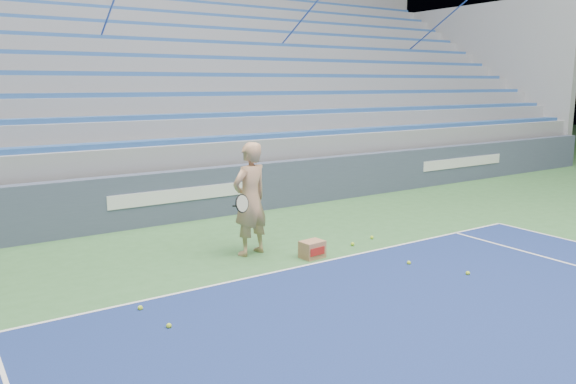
{
  "coord_description": "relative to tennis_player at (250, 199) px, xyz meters",
  "views": [
    {
      "loc": [
        -4.61,
        4.79,
        2.92
      ],
      "look_at": [
        0.45,
        12.38,
        1.15
      ],
      "focal_mm": 35.0,
      "sensor_mm": 36.0,
      "label": 1
    }
  ],
  "objects": [
    {
      "name": "ball_box",
      "position": [
        0.77,
        -0.76,
        -0.83
      ],
      "size": [
        0.42,
        0.34,
        0.29
      ],
      "color": "#A3734F",
      "rests_on": "ground"
    },
    {
      "name": "bleachers",
      "position": [
        -0.05,
        8.65,
        1.38
      ],
      "size": [
        31.0,
        9.15,
        7.3
      ],
      "color": "gray",
      "rests_on": "ground"
    },
    {
      "name": "tennis_player",
      "position": [
        0.0,
        0.0,
        0.0
      ],
      "size": [
        1.01,
        0.93,
        1.96
      ],
      "color": "tan",
      "rests_on": "ground"
    },
    {
      "name": "tennis_ball_1",
      "position": [
        2.25,
        -2.82,
        -0.94
      ],
      "size": [
        0.07,
        0.07,
        0.07
      ],
      "primitive_type": "sphere",
      "color": "#C1E62F",
      "rests_on": "ground"
    },
    {
      "name": "sponsor_barrier",
      "position": [
        -0.05,
        2.93,
        -0.43
      ],
      "size": [
        30.0,
        0.32,
        1.1
      ],
      "color": "#3F4A61",
      "rests_on": "ground"
    },
    {
      "name": "tennis_ball_5",
      "position": [
        1.86,
        -1.95,
        -0.94
      ],
      "size": [
        0.07,
        0.07,
        0.07
      ],
      "primitive_type": "sphere",
      "color": "#C1E62F",
      "rests_on": "ground"
    },
    {
      "name": "tennis_ball_3",
      "position": [
        -2.34,
        -2.07,
        -0.94
      ],
      "size": [
        0.07,
        0.07,
        0.07
      ],
      "primitive_type": "sphere",
      "color": "#C1E62F",
      "rests_on": "ground"
    },
    {
      "name": "tennis_ball_2",
      "position": [
        1.81,
        -0.59,
        -0.94
      ],
      "size": [
        0.07,
        0.07,
        0.07
      ],
      "primitive_type": "sphere",
      "color": "#C1E62F",
      "rests_on": "ground"
    },
    {
      "name": "tennis_ball_0",
      "position": [
        -2.44,
        -1.34,
        -0.94
      ],
      "size": [
        0.07,
        0.07,
        0.07
      ],
      "primitive_type": "sphere",
      "color": "#C1E62F",
      "rests_on": "ground"
    },
    {
      "name": "tennis_ball_4",
      "position": [
        2.4,
        -0.45,
        -0.94
      ],
      "size": [
        0.07,
        0.07,
        0.07
      ],
      "primitive_type": "sphere",
      "color": "#C1E62F",
      "rests_on": "ground"
    }
  ]
}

